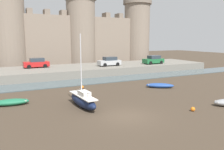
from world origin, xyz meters
name	(u,v)px	position (x,y,z in m)	size (l,w,h in m)	color
ground_plane	(126,116)	(0.00, 0.00, 0.00)	(160.00, 160.00, 0.00)	#423528
water_channel	(73,83)	(0.00, 14.88, 0.05)	(80.00, 4.50, 0.10)	#47565B
quay_road	(61,72)	(0.00, 22.13, 0.67)	(56.31, 10.00, 1.34)	slate
castle	(47,34)	(0.00, 33.45, 7.10)	(51.38, 7.07, 18.61)	gray
sailboat_midflat_left	(83,100)	(-2.29, 3.85, 0.65)	(1.58, 4.90, 6.56)	#141E3D
rowboat_foreground_right	(11,102)	(-8.14, 7.24, 0.31)	(3.31, 1.55, 0.60)	#1E6B47
rowboat_near_channel_left	(160,85)	(8.98, 7.13, 0.31)	(3.48, 2.82, 0.58)	#234793
mooring_buoy_mid_mud	(193,109)	(5.73, -1.43, 0.19)	(0.38, 0.38, 0.38)	orange
mooring_buoy_near_channel	(82,87)	(-0.01, 10.94, 0.20)	(0.40, 0.40, 0.40)	orange
car_quay_centre_east	(109,61)	(8.42, 20.82, 2.12)	(4.15, 1.98, 1.62)	#B2B5B7
car_quay_west	(153,60)	(17.46, 19.92, 2.12)	(4.15, 1.98, 1.62)	#1E6638
car_quay_centre_west	(36,63)	(-3.68, 23.90, 2.12)	(4.15, 1.98, 1.62)	red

